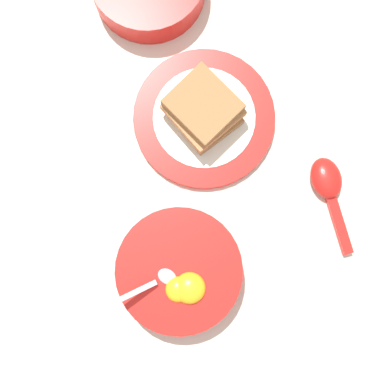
% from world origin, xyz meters
% --- Properties ---
extents(ground_plane, '(3.00, 3.00, 0.00)m').
position_xyz_m(ground_plane, '(0.00, 0.00, 0.00)').
color(ground_plane, silver).
extents(egg_bowl, '(0.17, 0.17, 0.08)m').
position_xyz_m(egg_bowl, '(0.11, -0.13, 0.03)').
color(egg_bowl, red).
rests_on(egg_bowl, ground_plane).
extents(toast_plate, '(0.20, 0.20, 0.01)m').
position_xyz_m(toast_plate, '(0.03, 0.08, 0.01)').
color(toast_plate, red).
rests_on(toast_plate, ground_plane).
extents(toast_sandwich, '(0.11, 0.11, 0.05)m').
position_xyz_m(toast_sandwich, '(0.03, 0.08, 0.04)').
color(toast_sandwich, '#9E7042').
rests_on(toast_sandwich, toast_plate).
extents(soup_spoon, '(0.12, 0.12, 0.03)m').
position_xyz_m(soup_spoon, '(0.23, 0.08, 0.01)').
color(soup_spoon, red).
rests_on(soup_spoon, ground_plane).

